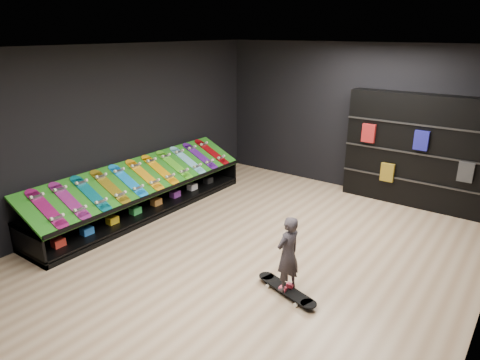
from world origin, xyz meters
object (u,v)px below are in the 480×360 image
Objects in this scene: display_rack at (144,199)px; floor_skateboard at (286,291)px; child at (287,268)px; back_shelving at (418,151)px.

floor_skateboard is at bearing -12.08° from display_rack.
child is (0.00, 0.00, 0.35)m from floor_skateboard.
display_rack reaches higher than floor_skateboard.
child is at bearing -96.00° from back_shelving.
back_shelving is 4.14m from child.
back_shelving is at bearing -172.66° from child.
display_rack is 3.55m from child.
display_rack is 7.48× the size of child.
back_shelving is 4.21m from floor_skateboard.
child reaches higher than floor_skateboard.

